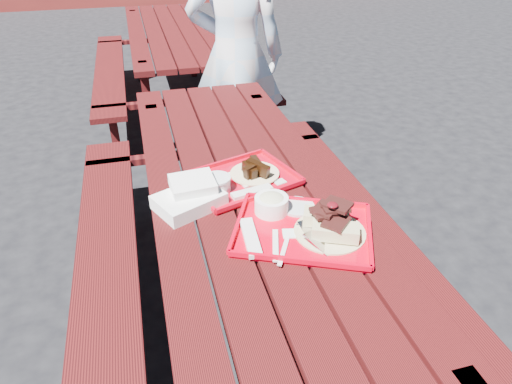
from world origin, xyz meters
TOP-DOWN VIEW (x-y plane):
  - ground at (0.00, 0.00)m, footprint 60.00×60.00m
  - picnic_table_near at (-0.00, 0.00)m, footprint 1.41×2.40m
  - picnic_table_far at (-0.00, 2.80)m, footprint 1.41×2.40m
  - near_tray at (0.12, -0.31)m, footprint 0.55×0.50m
  - far_tray at (-0.01, 0.04)m, footprint 0.48×0.42m
  - white_cloth at (-0.23, -0.07)m, footprint 0.28×0.25m
  - person at (0.29, 1.44)m, footprint 0.72×0.57m

SIDE VIEW (x-z plane):
  - ground at x=0.00m, z-range 0.00..0.00m
  - picnic_table_near at x=0.00m, z-range 0.19..0.94m
  - picnic_table_far at x=0.00m, z-range 0.19..0.94m
  - far_tray at x=-0.01m, z-range 0.74..0.80m
  - near_tray at x=0.12m, z-range 0.71..0.85m
  - white_cloth at x=-0.23m, z-range 0.74..0.84m
  - person at x=0.29m, z-range 0.00..1.72m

